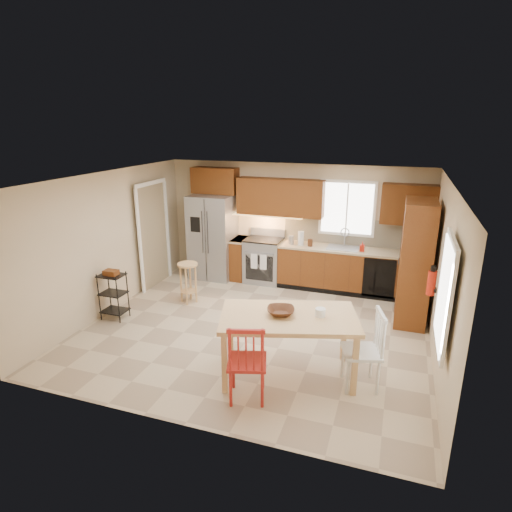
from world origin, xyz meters
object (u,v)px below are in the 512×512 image
object	(u,v)px
range_stove	(264,261)
chair_red	(247,360)
fire_extinguisher	(431,283)
chair_white	(361,350)
pantry	(415,263)
refrigerator	(213,237)
dining_table	(288,346)
table_jar	(320,314)
table_bowl	(281,315)
soap_bottle	(362,246)
bar_stool	(188,283)
utility_cart	(114,296)

from	to	relation	value
range_stove	chair_red	world-z (taller)	chair_red
fire_extinguisher	chair_white	bearing A→B (deg)	-124.18
pantry	chair_white	bearing A→B (deg)	-105.44
refrigerator	dining_table	distance (m)	4.15
range_stove	table_jar	world-z (taller)	table_jar
chair_white	table_bowl	xyz separation A→B (m)	(-1.06, -0.05, 0.36)
soap_bottle	table_bowl	distance (m)	3.30
range_stove	refrigerator	bearing A→B (deg)	-177.01
bar_stool	table_bowl	bearing A→B (deg)	-23.25
refrigerator	table_jar	xyz separation A→B (m)	(2.95, -3.13, 0.01)
chair_red	refrigerator	bearing A→B (deg)	102.82
dining_table	refrigerator	bearing A→B (deg)	111.53
table_bowl	utility_cart	bearing A→B (deg)	167.22
soap_bottle	dining_table	bearing A→B (deg)	-101.01
chair_white	table_jar	distance (m)	0.68
table_bowl	utility_cart	world-z (taller)	table_bowl
soap_bottle	pantry	size ratio (longest dim) A/B	0.09
chair_red	bar_stool	size ratio (longest dim) A/B	1.35
fire_extinguisher	bar_stool	xyz separation A→B (m)	(-4.19, 0.51, -0.71)
soap_bottle	range_stove	bearing A→B (deg)	177.60
range_stove	utility_cart	bearing A→B (deg)	-126.67
chair_red	table_bowl	size ratio (longest dim) A/B	2.90
pantry	dining_table	xyz separation A→B (m)	(-1.58, -2.32, -0.61)
table_bowl	table_jar	distance (m)	0.52
pantry	fire_extinguisher	world-z (taller)	pantry
refrigerator	soap_bottle	size ratio (longest dim) A/B	9.53
dining_table	table_bowl	world-z (taller)	table_bowl
fire_extinguisher	utility_cart	world-z (taller)	fire_extinguisher
soap_bottle	chair_white	xyz separation A→B (m)	(0.32, -3.17, -0.47)
range_stove	bar_stool	size ratio (longest dim) A/B	1.18
utility_cart	range_stove	bearing A→B (deg)	52.87
dining_table	utility_cart	distance (m)	3.40
pantry	range_stove	bearing A→B (deg)	161.71
pantry	chair_red	distance (m)	3.58
soap_bottle	bar_stool	distance (m)	3.42
table_bowl	bar_stool	distance (m)	2.95
refrigerator	dining_table	size ratio (longest dim) A/B	1.02
utility_cart	fire_extinguisher	bearing A→B (deg)	5.57
bar_stool	utility_cart	xyz separation A→B (m)	(-0.90, -1.05, 0.03)
fire_extinguisher	dining_table	xyz separation A→B (m)	(-1.78, -1.27, -0.66)
range_stove	table_jar	size ratio (longest dim) A/B	5.26
refrigerator	soap_bottle	distance (m)	3.18
table_bowl	table_jar	xyz separation A→B (m)	(0.50, 0.11, 0.03)
refrigerator	dining_table	xyz separation A→B (m)	(2.55, -3.24, -0.47)
fire_extinguisher	soap_bottle	bearing A→B (deg)	120.53
refrigerator	bar_stool	distance (m)	1.56
dining_table	utility_cart	bearing A→B (deg)	150.93
fire_extinguisher	utility_cart	xyz separation A→B (m)	(-5.10, -0.54, -0.68)
fire_extinguisher	bar_stool	world-z (taller)	fire_extinguisher
range_stove	fire_extinguisher	bearing A→B (deg)	-32.62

